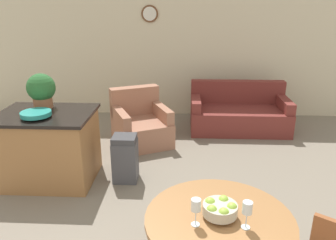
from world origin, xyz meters
name	(u,v)px	position (x,y,z in m)	size (l,w,h in m)	color
wall_back	(167,49)	(0.00, 5.64, 1.35)	(8.00, 0.09, 2.70)	beige
dining_table	(218,236)	(0.63, 1.05, 0.57)	(1.10, 1.10, 0.74)	#9E6B3D
fruit_bowl	(220,209)	(0.63, 1.05, 0.82)	(0.25, 0.25, 0.13)	#B7B29E
wine_glass_left	(196,206)	(0.45, 0.96, 0.89)	(0.07, 0.07, 0.21)	silver
wine_glass_right	(247,209)	(0.80, 0.94, 0.89)	(0.07, 0.07, 0.21)	silver
kitchen_island	(49,147)	(-1.38, 2.80, 0.47)	(1.18, 0.91, 0.93)	#9E6B3D
teal_bowl	(36,114)	(-1.40, 2.63, 0.98)	(0.36, 0.36, 0.08)	teal
potted_plant	(41,90)	(-1.48, 3.02, 1.17)	(0.36, 0.36, 0.45)	#A36642
trash_bin	(125,158)	(-0.40, 2.83, 0.31)	(0.31, 0.29, 0.62)	#47474C
couch	(238,114)	(1.37, 4.79, 0.29)	(1.75, 0.92, 0.84)	maroon
armchair	(141,125)	(-0.36, 4.10, 0.30)	(1.14, 1.19, 0.88)	#A87056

